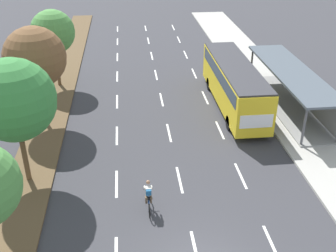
{
  "coord_description": "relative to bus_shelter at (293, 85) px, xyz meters",
  "views": [
    {
      "loc": [
        -2.63,
        -11.82,
        13.43
      ],
      "look_at": [
        -0.2,
        10.64,
        1.2
      ],
      "focal_mm": 43.41,
      "sensor_mm": 36.0,
      "label": 1
    }
  ],
  "objects": [
    {
      "name": "cyclist",
      "position": [
        -11.4,
        -10.58,
        -1.08
      ],
      "size": [
        0.46,
        1.82,
        1.71
      ],
      "color": "black",
      "rests_on": "ground"
    },
    {
      "name": "median_strip",
      "position": [
        -17.83,
        5.27,
        -1.81
      ],
      "size": [
        2.6,
        52.0,
        0.12
      ],
      "primitive_type": "cube",
      "color": "brown",
      "rests_on": "ground"
    },
    {
      "name": "median_tree_second",
      "position": [
        -17.86,
        -7.39,
        3.05
      ],
      "size": [
        4.27,
        4.27,
        6.94
      ],
      "color": "brown",
      "rests_on": "median_strip"
    },
    {
      "name": "bus_shelter",
      "position": [
        0.0,
        0.0,
        0.0
      ],
      "size": [
        2.9,
        12.17,
        2.86
      ],
      "color": "gray",
      "rests_on": "sidewalk_right"
    },
    {
      "name": "lane_divider_center",
      "position": [
        -9.53,
        2.54,
        -1.86
      ],
      "size": [
        0.14,
        45.53,
        0.01
      ],
      "color": "white",
      "rests_on": "ground"
    },
    {
      "name": "sidewalk_right",
      "position": [
        -0.28,
        5.27,
        -1.79
      ],
      "size": [
        4.5,
        52.0,
        0.15
      ],
      "primitive_type": "cube",
      "color": "#ADAAA3",
      "rests_on": "ground"
    },
    {
      "name": "lane_divider_left",
      "position": [
        -13.03,
        2.54,
        -1.86
      ],
      "size": [
        0.14,
        45.53,
        0.01
      ],
      "color": "white",
      "rests_on": "ground"
    },
    {
      "name": "median_tree_third",
      "position": [
        -18.03,
        -0.58,
        2.96
      ],
      "size": [
        4.05,
        4.05,
        6.75
      ],
      "color": "brown",
      "rests_on": "median_strip"
    },
    {
      "name": "median_tree_fourth",
      "position": [
        -17.86,
        6.23,
        2.77
      ],
      "size": [
        3.51,
        3.51,
        6.29
      ],
      "color": "brown",
      "rests_on": "median_strip"
    },
    {
      "name": "bus",
      "position": [
        -4.28,
        0.7,
        0.2
      ],
      "size": [
        2.54,
        11.29,
        3.37
      ],
      "color": "yellow",
      "rests_on": "ground"
    },
    {
      "name": "lane_divider_right",
      "position": [
        -6.03,
        2.54,
        -1.86
      ],
      "size": [
        0.14,
        45.53,
        0.01
      ],
      "color": "white",
      "rests_on": "ground"
    }
  ]
}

